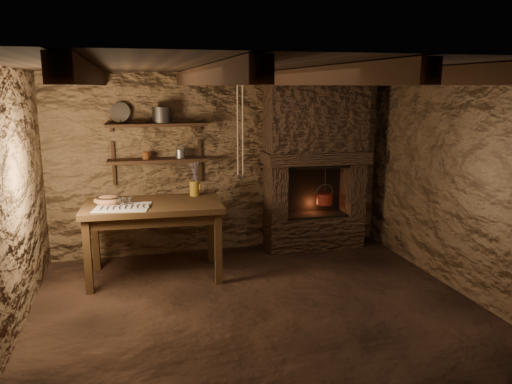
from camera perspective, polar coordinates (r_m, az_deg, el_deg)
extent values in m
plane|color=black|center=(5.21, 0.32, -13.26)|extent=(4.50, 4.50, 0.00)
cube|color=brown|center=(6.74, -3.95, 3.25)|extent=(4.50, 0.04, 2.40)
cube|color=brown|center=(3.00, 10.10, -8.13)|extent=(4.50, 0.04, 2.40)
cube|color=brown|center=(4.79, -26.71, -1.63)|extent=(0.04, 4.00, 2.40)
cube|color=brown|center=(5.80, 22.40, 0.93)|extent=(0.04, 4.00, 2.40)
cube|color=black|center=(4.71, 0.36, 14.16)|extent=(4.50, 4.00, 0.04)
cube|color=black|center=(4.57, -18.63, 12.49)|extent=(0.14, 3.95, 0.16)
cube|color=black|center=(4.61, -5.83, 13.03)|extent=(0.14, 3.95, 0.16)
cube|color=black|center=(4.86, 6.22, 12.97)|extent=(0.14, 3.95, 0.16)
cube|color=black|center=(5.29, 16.68, 12.46)|extent=(0.14, 3.95, 0.16)
cube|color=black|center=(6.47, -11.14, 3.58)|extent=(1.25, 0.30, 0.04)
cube|color=black|center=(6.42, -11.30, 7.56)|extent=(1.25, 0.30, 0.04)
cube|color=#3C291E|center=(7.06, 6.57, -4.50)|extent=(1.35, 0.45, 0.45)
cube|color=#3C291E|center=(6.74, 2.22, 0.03)|extent=(0.23, 0.45, 0.75)
cube|color=#3C291E|center=(7.14, 10.91, 0.49)|extent=(0.23, 0.45, 0.75)
cube|color=#3C291E|center=(6.81, 6.87, 3.97)|extent=(1.43, 0.51, 0.16)
cube|color=#3C291E|center=(6.79, 6.90, 8.60)|extent=(1.35, 0.45, 0.94)
cube|color=black|center=(7.10, 6.13, 0.58)|extent=(0.90, 0.06, 0.75)
cube|color=#372413|center=(5.90, -11.70, -1.54)|extent=(1.62, 0.98, 0.07)
cube|color=#372413|center=(5.92, -11.65, -2.49)|extent=(1.48, 0.84, 0.11)
cube|color=beige|center=(5.75, -15.01, -1.67)|extent=(0.66, 0.57, 0.01)
cylinder|color=olive|center=(6.18, -7.05, 0.41)|extent=(0.13, 0.13, 0.18)
torus|color=olive|center=(6.18, -6.49, 0.60)|extent=(0.02, 0.10, 0.10)
ellipsoid|color=#A06A45|center=(5.98, -16.53, -0.91)|extent=(0.42, 0.42, 0.12)
cylinder|color=#2A2725|center=(6.42, -10.70, 8.56)|extent=(0.30, 0.30, 0.18)
cylinder|color=gray|center=(6.51, -15.26, 8.74)|extent=(0.28, 0.19, 0.26)
cylinder|color=#502510|center=(6.46, -12.45, 4.09)|extent=(0.12, 0.12, 0.09)
cylinder|color=maroon|center=(6.95, 7.86, -0.79)|extent=(0.24, 0.24, 0.15)
torus|color=#2A2725|center=(6.93, 7.88, -0.05)|extent=(0.24, 0.02, 0.24)
cylinder|color=#2A2725|center=(6.90, 7.91, 1.18)|extent=(0.01, 0.01, 0.44)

